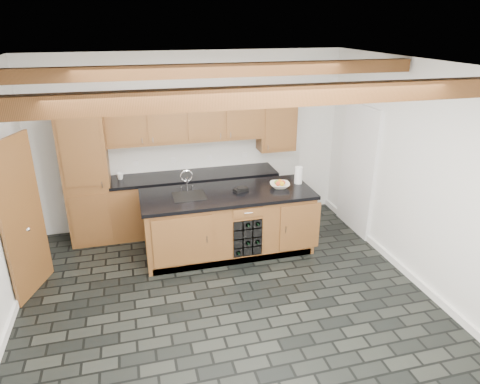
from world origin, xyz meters
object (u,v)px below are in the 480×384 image
object	(u,v)px
fruit_bowl	(280,185)
island	(228,222)
paper_towel	(298,175)
kitchen_scale	(241,189)

from	to	relation	value
fruit_bowl	island	bearing A→B (deg)	-179.23
island	paper_towel	xyz separation A→B (m)	(1.11, 0.11, 0.59)
island	kitchen_scale	distance (m)	0.53
paper_towel	island	bearing A→B (deg)	-174.34
island	paper_towel	bearing A→B (deg)	5.66
paper_towel	fruit_bowl	bearing A→B (deg)	-163.10
island	fruit_bowl	distance (m)	0.93
island	fruit_bowl	bearing A→B (deg)	0.77
kitchen_scale	fruit_bowl	bearing A→B (deg)	-19.52
island	paper_towel	world-z (taller)	paper_towel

